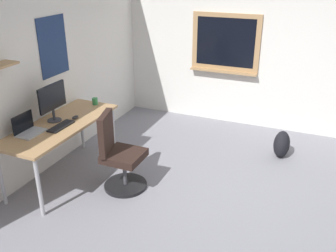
% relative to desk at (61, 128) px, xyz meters
% --- Properties ---
extents(ground_plane, '(5.20, 5.20, 0.00)m').
position_rel_desk_xyz_m(ground_plane, '(0.18, -2.05, -0.67)').
color(ground_plane, gray).
rests_on(ground_plane, ground).
extents(wall_back, '(5.00, 0.30, 2.60)m').
position_rel_desk_xyz_m(wall_back, '(0.17, 0.40, 0.63)').
color(wall_back, silver).
rests_on(wall_back, ground).
extents(wall_right, '(0.22, 5.00, 2.60)m').
position_rel_desk_xyz_m(wall_right, '(2.62, -2.02, 0.63)').
color(wall_right, silver).
rests_on(wall_right, ground).
extents(desk, '(1.64, 0.65, 0.74)m').
position_rel_desk_xyz_m(desk, '(0.00, 0.00, 0.00)').
color(desk, tan).
rests_on(desk, ground).
extents(office_chair, '(0.52, 0.54, 0.95)m').
position_rel_desk_xyz_m(office_chair, '(0.07, -0.76, -0.26)').
color(office_chair, black).
rests_on(office_chair, ground).
extents(laptop, '(0.31, 0.21, 0.23)m').
position_rel_desk_xyz_m(laptop, '(-0.37, 0.15, 0.12)').
color(laptop, '#ADAFB5').
rests_on(laptop, desk).
extents(monitor_primary, '(0.46, 0.17, 0.46)m').
position_rel_desk_xyz_m(monitor_primary, '(0.04, 0.10, 0.34)').
color(monitor_primary, '#38383D').
rests_on(monitor_primary, desk).
extents(keyboard, '(0.37, 0.13, 0.02)m').
position_rel_desk_xyz_m(keyboard, '(-0.08, -0.08, 0.08)').
color(keyboard, black).
rests_on(keyboard, desk).
extents(computer_mouse, '(0.10, 0.06, 0.03)m').
position_rel_desk_xyz_m(computer_mouse, '(0.20, -0.08, 0.08)').
color(computer_mouse, '#262628').
rests_on(computer_mouse, desk).
extents(coffee_mug, '(0.08, 0.08, 0.09)m').
position_rel_desk_xyz_m(coffee_mug, '(0.72, -0.03, 0.11)').
color(coffee_mug, '#338C4C').
rests_on(coffee_mug, desk).
extents(backpack, '(0.32, 0.22, 0.38)m').
position_rel_desk_xyz_m(backpack, '(1.62, -2.45, -0.48)').
color(backpack, black).
rests_on(backpack, ground).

